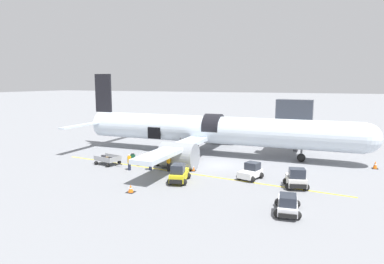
{
  "coord_description": "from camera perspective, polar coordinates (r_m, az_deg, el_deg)",
  "views": [
    {
      "loc": [
        10.65,
        -33.09,
        8.52
      ],
      "look_at": [
        -4.03,
        2.85,
        2.85
      ],
      "focal_mm": 32.0,
      "sensor_mm": 36.0,
      "label": 1
    }
  ],
  "objects": [
    {
      "name": "apron_marking_line",
      "position": [
        32.66,
        -1.34,
        -6.8
      ],
      "size": [
        29.63,
        3.38,
        0.01
      ],
      "color": "yellow",
      "rests_on": "ground_plane"
    },
    {
      "name": "safety_cone_nose",
      "position": [
        38.61,
        28.22,
        -4.87
      ],
      "size": [
        0.57,
        0.57,
        0.79
      ],
      "color": "black",
      "rests_on": "ground_plane"
    },
    {
      "name": "baggage_cart_queued",
      "position": [
        36.78,
        -13.82,
        -4.58
      ],
      "size": [
        3.52,
        2.35,
        0.94
      ],
      "color": "#999BA0",
      "rests_on": "ground_plane"
    },
    {
      "name": "ground_crew_driver",
      "position": [
        33.65,
        -6.97,
        -4.89
      ],
      "size": [
        0.47,
        0.58,
        1.66
      ],
      "color": "#1E2338",
      "rests_on": "ground_plane"
    },
    {
      "name": "baggage_tug_spare",
      "position": [
        29.23,
        16.97,
        -7.58
      ],
      "size": [
        2.25,
        2.59,
        1.68
      ],
      "color": "silver",
      "rests_on": "ground_plane"
    },
    {
      "name": "ground_crew_supervisor",
      "position": [
        36.86,
        -2.75,
        -3.5
      ],
      "size": [
        0.63,
        0.56,
        1.86
      ],
      "color": "#1E2338",
      "rests_on": "ground_plane"
    },
    {
      "name": "jet_bridge_stub",
      "position": [
        43.08,
        17.02,
        2.87
      ],
      "size": [
        3.99,
        8.42,
        6.58
      ],
      "color": "#4C4C51",
      "rests_on": "ground_plane"
    },
    {
      "name": "safety_cone_wingtip",
      "position": [
        33.25,
        0.18,
        -5.88
      ],
      "size": [
        0.5,
        0.5,
        0.78
      ],
      "color": "black",
      "rests_on": "ground_plane"
    },
    {
      "name": "airplane",
      "position": [
        40.46,
        2.97,
        0.17
      ],
      "size": [
        35.56,
        29.25,
        9.59
      ],
      "color": "silver",
      "rests_on": "ground_plane"
    },
    {
      "name": "ground_plane",
      "position": [
        35.79,
        4.27,
        -5.48
      ],
      "size": [
        500.0,
        500.0,
        0.0
      ],
      "primitive_type": "plane",
      "color": "gray"
    },
    {
      "name": "ground_crew_loader_b",
      "position": [
        33.06,
        -3.94,
        -5.02
      ],
      "size": [
        0.55,
        0.56,
        1.73
      ],
      "color": "black",
      "rests_on": "ground_plane"
    },
    {
      "name": "baggage_cart_loading",
      "position": [
        36.19,
        -6.81,
        -4.57
      ],
      "size": [
        3.83,
        2.32,
        0.97
      ],
      "color": "silver",
      "rests_on": "ground_plane"
    },
    {
      "name": "safety_cone_engine_left",
      "position": [
        27.42,
        -10.19,
        -9.3
      ],
      "size": [
        0.62,
        0.62,
        0.61
      ],
      "color": "black",
      "rests_on": "ground_plane"
    },
    {
      "name": "suitcase_on_tarmac_upright",
      "position": [
        37.8,
        -9.85,
        -4.26
      ],
      "size": [
        0.58,
        0.41,
        0.85
      ],
      "color": "#14472D",
      "rests_on": "ground_plane"
    },
    {
      "name": "baggage_tug_rear",
      "position": [
        30.96,
        9.77,
        -6.61
      ],
      "size": [
        2.22,
        2.74,
        1.45
      ],
      "color": "white",
      "rests_on": "ground_plane"
    },
    {
      "name": "baggage_tug_lead",
      "position": [
        29.52,
        -2.19,
        -7.06
      ],
      "size": [
        2.14,
        3.23,
        1.66
      ],
      "color": "yellow",
      "rests_on": "ground_plane"
    },
    {
      "name": "ground_crew_loader_a",
      "position": [
        33.95,
        -10.41,
        -4.89
      ],
      "size": [
        0.44,
        0.56,
        1.6
      ],
      "color": "#1E2338",
      "rests_on": "ground_plane"
    },
    {
      "name": "baggage_tug_mid",
      "position": [
        23.66,
        15.65,
        -11.59
      ],
      "size": [
        1.98,
        3.35,
        1.36
      ],
      "color": "silver",
      "rests_on": "ground_plane"
    }
  ]
}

